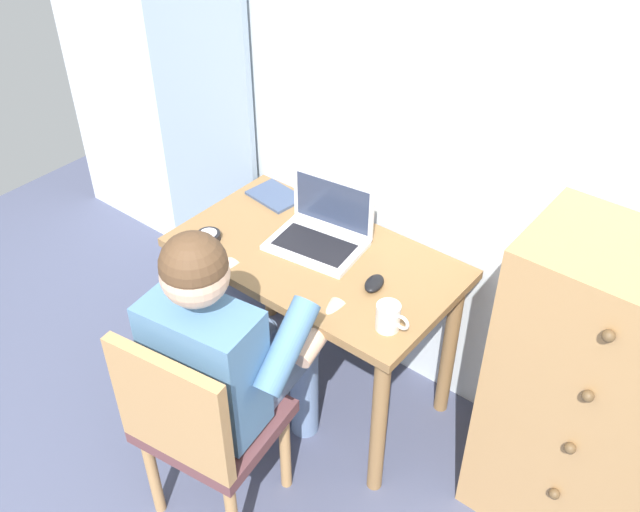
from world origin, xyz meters
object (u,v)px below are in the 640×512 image
dresser (598,403)px  chair (200,424)px  desk_clock (209,236)px  coffee_mug (389,317)px  desk (316,279)px  person_seated (229,349)px  notebook_pad (275,196)px  computer_mouse (374,283)px  laptop (322,230)px

dresser → chair: size_ratio=1.32×
chair → desk_clock: (-0.45, 0.51, 0.25)m
dresser → coffee_mug: dresser is taller
desk → person_seated: bearing=-84.0°
desk → person_seated: (0.05, -0.51, 0.07)m
chair → person_seated: person_seated is taller
desk_clock → notebook_pad: 0.38m
computer_mouse → person_seated: bearing=-126.3°
laptop → notebook_pad: size_ratio=1.76×
person_seated → desk_clock: size_ratio=13.21×
laptop → coffee_mug: size_ratio=3.08×
person_seated → notebook_pad: size_ratio=5.66×
desk → dresser: (1.06, 0.10, -0.03)m
dresser → notebook_pad: (-1.44, 0.09, 0.15)m
desk → dresser: 1.07m
desk_clock → laptop: bearing=36.7°
dresser → chair: (-0.99, -0.80, -0.09)m
dresser → coffee_mug: bearing=-157.6°
laptop → desk_clock: (-0.34, -0.26, -0.04)m
chair → laptop: size_ratio=2.35×
desk → computer_mouse: size_ratio=10.60×
computer_mouse → desk_clock: bearing=-178.3°
chair → computer_mouse: 0.75m
dresser → coffee_mug: 0.71m
person_seated → computer_mouse: 0.55m
coffee_mug → person_seated: bearing=-136.8°
coffee_mug → desk: bearing=159.6°
dresser → laptop: size_ratio=3.11×
person_seated → notebook_pad: person_seated is taller
desk → laptop: (-0.03, 0.08, 0.17)m
person_seated → computer_mouse: size_ratio=11.89×
desk_clock → notebook_pad: bearing=89.8°
dresser → chair: bearing=-141.1°
notebook_pad → coffee_mug: 0.88m
desk → desk_clock: size_ratio=11.78×
notebook_pad → desk: bearing=-20.7°
person_seated → coffee_mug: (0.38, 0.35, 0.10)m
dresser → person_seated: size_ratio=0.97×
desk → coffee_mug: coffee_mug is taller
dresser → person_seated: bearing=-148.6°
person_seated → notebook_pad: bearing=121.0°
desk_clock → coffee_mug: bearing=1.4°
laptop → computer_mouse: laptop is taller
dresser → notebook_pad: 1.45m
person_seated → desk: bearing=96.0°
person_seated → laptop: 0.60m
person_seated → notebook_pad: (-0.43, 0.71, 0.06)m
desk → desk_clock: desk_clock is taller
coffee_mug → desk_clock: bearing=-178.6°
chair → notebook_pad: chair is taller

